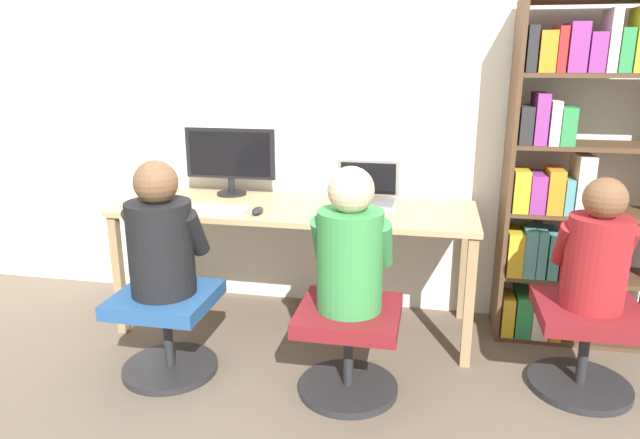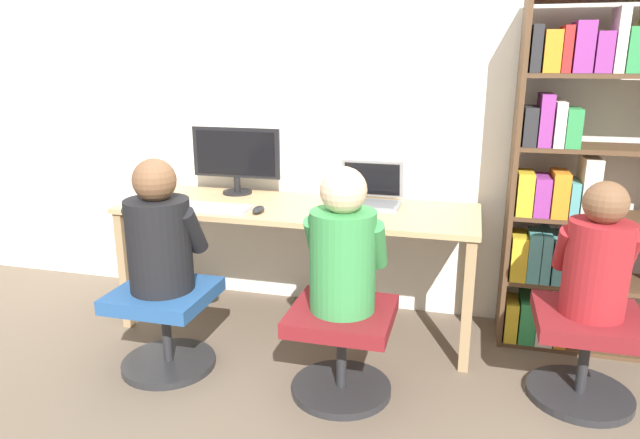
# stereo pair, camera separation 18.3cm
# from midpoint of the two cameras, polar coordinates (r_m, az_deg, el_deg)

# --- Properties ---
(ground_plane) EXTENTS (14.00, 14.00, 0.00)m
(ground_plane) POSITION_cam_midpoint_polar(r_m,az_deg,el_deg) (3.21, -2.23, -12.87)
(ground_plane) COLOR brown
(wall_back) EXTENTS (10.00, 0.05, 2.60)m
(wall_back) POSITION_cam_midpoint_polar(r_m,az_deg,el_deg) (3.53, 1.10, 11.91)
(wall_back) COLOR white
(wall_back) RESTS_ON ground_plane
(desk) EXTENTS (2.02, 0.66, 0.73)m
(desk) POSITION_cam_midpoint_polar(r_m,az_deg,el_deg) (3.25, -0.64, 0.15)
(desk) COLOR tan
(desk) RESTS_ON ground_plane
(desktop_monitor) EXTENTS (0.56, 0.18, 0.41)m
(desktop_monitor) POSITION_cam_midpoint_polar(r_m,az_deg,el_deg) (3.53, -6.93, 6.13)
(desktop_monitor) COLOR black
(desktop_monitor) RESTS_ON desk
(laptop) EXTENTS (0.36, 0.30, 0.25)m
(laptop) POSITION_cam_midpoint_polar(r_m,az_deg,el_deg) (3.28, 6.53, 2.35)
(laptop) COLOR gray
(laptop) RESTS_ON desk
(keyboard) EXTENTS (0.42, 0.16, 0.03)m
(keyboard) POSITION_cam_midpoint_polar(r_m,az_deg,el_deg) (3.19, -9.01, 1.18)
(keyboard) COLOR #B2B2B7
(keyboard) RESTS_ON desk
(computer_mouse_by_keyboard) EXTENTS (0.06, 0.12, 0.04)m
(computer_mouse_by_keyboard) POSITION_cam_midpoint_polar(r_m,az_deg,el_deg) (3.10, -4.50, 0.97)
(computer_mouse_by_keyboard) COLOR black
(computer_mouse_by_keyboard) RESTS_ON desk
(office_chair_left) EXTENTS (0.48, 0.48, 0.43)m
(office_chair_left) POSITION_cam_midpoint_polar(r_m,az_deg,el_deg) (3.01, -13.49, -9.76)
(office_chair_left) COLOR #262628
(office_chair_left) RESTS_ON ground_plane
(office_chair_right) EXTENTS (0.48, 0.48, 0.43)m
(office_chair_right) POSITION_cam_midpoint_polar(r_m,az_deg,el_deg) (2.73, 4.15, -12.16)
(office_chair_right) COLOR #262628
(office_chair_right) RESTS_ON ground_plane
(person_at_monitor) EXTENTS (0.38, 0.32, 0.66)m
(person_at_monitor) POSITION_cam_midpoint_polar(r_m,az_deg,el_deg) (2.85, -14.03, -1.43)
(person_at_monitor) COLOR black
(person_at_monitor) RESTS_ON office_chair_left
(person_at_laptop) EXTENTS (0.37, 0.32, 0.66)m
(person_at_laptop) POSITION_cam_midpoint_polar(r_m,az_deg,el_deg) (2.55, 4.37, -2.91)
(person_at_laptop) COLOR #388C47
(person_at_laptop) RESTS_ON office_chair_right
(bookshelf) EXTENTS (0.85, 0.33, 1.83)m
(bookshelf) POSITION_cam_midpoint_polar(r_m,az_deg,el_deg) (3.28, 25.67, 3.04)
(bookshelf) COLOR #513823
(bookshelf) RESTS_ON ground_plane
(office_chair_side) EXTENTS (0.48, 0.48, 0.43)m
(office_chair_side) POSITION_cam_midpoint_polar(r_m,az_deg,el_deg) (2.98, 26.67, -11.39)
(office_chair_side) COLOR #262628
(office_chair_side) RESTS_ON ground_plane
(person_near_shelf) EXTENTS (0.34, 0.29, 0.61)m
(person_near_shelf) POSITION_cam_midpoint_polar(r_m,az_deg,el_deg) (2.82, 27.73, -3.39)
(person_near_shelf) COLOR maroon
(person_near_shelf) RESTS_ON office_chair_side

